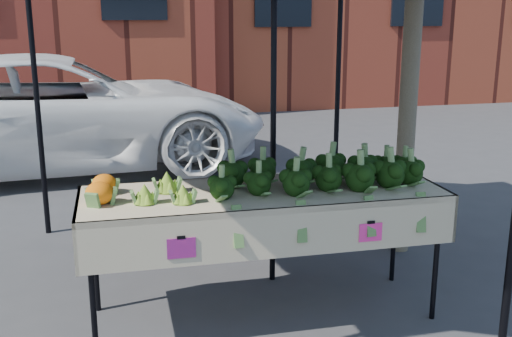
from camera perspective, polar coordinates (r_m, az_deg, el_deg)
name	(u,v)px	position (r m, az deg, el deg)	size (l,w,h in m)	color
ground	(277,303)	(4.56, 1.95, -12.34)	(90.00, 90.00, 0.00)	#343436
table	(263,254)	(4.22, 0.66, -7.91)	(2.41, 0.84, 0.90)	#CAB493
canopy	(225,107)	(4.54, -2.93, 5.72)	(3.16, 3.16, 2.74)	black
broccoli_heap	(318,169)	(4.18, 5.78, -0.05)	(1.58, 0.55, 0.23)	black
romanesco_cluster	(162,185)	(3.93, -8.71, -1.48)	(0.41, 0.45, 0.18)	#7BA52F
cauliflower_pair	(102,186)	(3.99, -14.10, -1.62)	(0.21, 0.41, 0.16)	orange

